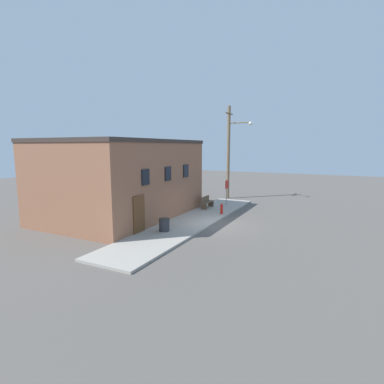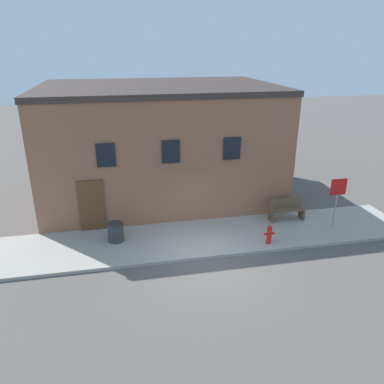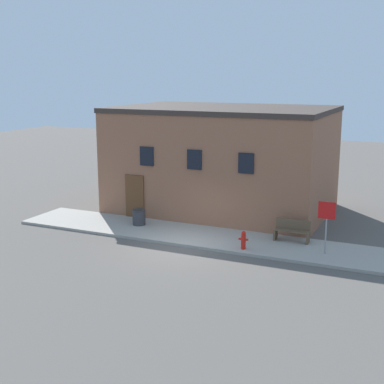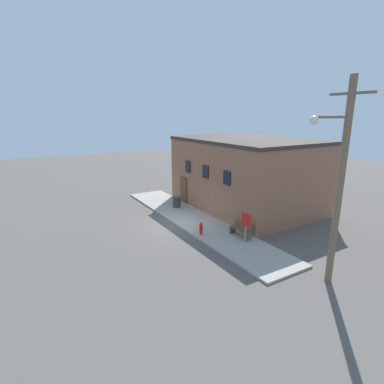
{
  "view_description": "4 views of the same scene",
  "coord_description": "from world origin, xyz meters",
  "px_view_note": "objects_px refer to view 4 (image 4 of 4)",
  "views": [
    {
      "loc": [
        -17.13,
        -6.95,
        4.86
      ],
      "look_at": [
        -0.23,
        1.48,
        2.0
      ],
      "focal_mm": 28.0,
      "sensor_mm": 36.0,
      "label": 1
    },
    {
      "loc": [
        -2.77,
        -10.98,
        7.01
      ],
      "look_at": [
        -0.23,
        1.48,
        2.0
      ],
      "focal_mm": 35.0,
      "sensor_mm": 36.0,
      "label": 2
    },
    {
      "loc": [
        9.03,
        -18.87,
        6.92
      ],
      "look_at": [
        -0.23,
        1.48,
        2.0
      ],
      "focal_mm": 50.0,
      "sensor_mm": 36.0,
      "label": 3
    },
    {
      "loc": [
        16.52,
        -8.63,
        7.13
      ],
      "look_at": [
        -0.23,
        1.48,
        2.0
      ],
      "focal_mm": 28.0,
      "sensor_mm": 36.0,
      "label": 4
    }
  ],
  "objects_px": {
    "trash_bin": "(177,202)",
    "utility_pole": "(339,180)",
    "bench": "(241,230)",
    "stop_sign": "(246,225)",
    "fire_hydrant": "(201,228)"
  },
  "relations": [
    {
      "from": "trash_bin",
      "to": "utility_pole",
      "type": "relative_size",
      "value": 0.08
    },
    {
      "from": "trash_bin",
      "to": "bench",
      "type": "bearing_deg",
      "value": 3.83
    },
    {
      "from": "trash_bin",
      "to": "utility_pole",
      "type": "bearing_deg",
      "value": 2.9
    },
    {
      "from": "bench",
      "to": "utility_pole",
      "type": "bearing_deg",
      "value": 1.7
    },
    {
      "from": "stop_sign",
      "to": "bench",
      "type": "distance_m",
      "value": 2.14
    },
    {
      "from": "stop_sign",
      "to": "trash_bin",
      "type": "bearing_deg",
      "value": 176.1
    },
    {
      "from": "stop_sign",
      "to": "fire_hydrant",
      "type": "bearing_deg",
      "value": -166.26
    },
    {
      "from": "bench",
      "to": "stop_sign",
      "type": "bearing_deg",
      "value": -34.21
    },
    {
      "from": "fire_hydrant",
      "to": "utility_pole",
      "type": "distance_m",
      "value": 8.39
    },
    {
      "from": "bench",
      "to": "fire_hydrant",
      "type": "bearing_deg",
      "value": -129.83
    },
    {
      "from": "trash_bin",
      "to": "utility_pole",
      "type": "height_order",
      "value": "utility_pole"
    },
    {
      "from": "fire_hydrant",
      "to": "bench",
      "type": "relative_size",
      "value": 0.51
    },
    {
      "from": "fire_hydrant",
      "to": "stop_sign",
      "type": "xyz_separation_m",
      "value": [
        3.07,
        0.75,
        1.07
      ]
    },
    {
      "from": "stop_sign",
      "to": "trash_bin",
      "type": "xyz_separation_m",
      "value": [
        -8.63,
        0.59,
        -1.09
      ]
    },
    {
      "from": "fire_hydrant",
      "to": "trash_bin",
      "type": "relative_size",
      "value": 1.04
    }
  ]
}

